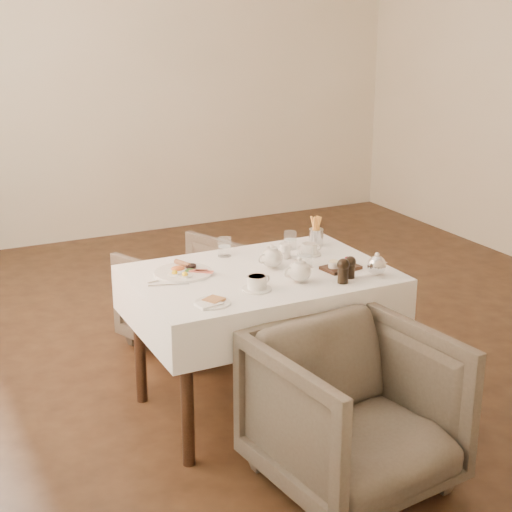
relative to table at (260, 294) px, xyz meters
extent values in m
plane|color=black|center=(0.80, 0.95, -0.64)|extent=(5.00, 5.00, 0.00)
plane|color=beige|center=(0.80, 3.45, 0.81)|extent=(4.50, 0.00, 4.50)
cube|color=black|center=(0.00, 0.00, 0.08)|extent=(1.20, 0.80, 0.04)
cube|color=white|center=(0.00, 0.00, 0.00)|extent=(1.28, 0.88, 0.23)
cylinder|color=black|center=(-0.54, 0.34, -0.29)|extent=(0.06, 0.06, 0.70)
cylinder|color=black|center=(0.54, 0.34, -0.29)|extent=(0.06, 0.06, 0.70)
cylinder|color=black|center=(-0.54, -0.34, -0.29)|extent=(0.06, 0.06, 0.70)
cylinder|color=black|center=(0.54, -0.34, -0.29)|extent=(0.06, 0.06, 0.70)
imported|color=#4C4238|center=(0.06, -0.80, -0.28)|extent=(0.85, 0.87, 0.71)
imported|color=#4C4238|center=(-0.03, 0.93, -0.33)|extent=(0.88, 0.89, 0.63)
cylinder|color=white|center=(-0.35, 0.15, 0.12)|extent=(0.29, 0.29, 0.01)
ellipsoid|color=#CA5D24|center=(-0.36, 0.20, 0.14)|extent=(0.07, 0.07, 0.02)
cylinder|color=brown|center=(-0.32, 0.24, 0.14)|extent=(0.06, 0.11, 0.03)
cylinder|color=black|center=(-0.30, 0.19, 0.14)|extent=(0.05, 0.05, 0.02)
cube|color=maroon|center=(-0.28, 0.10, 0.13)|extent=(0.10, 0.08, 0.01)
ellipsoid|color=#264C19|center=(-0.32, 0.15, 0.13)|extent=(0.06, 0.05, 0.02)
cylinder|color=white|center=(-0.38, -0.29, 0.12)|extent=(0.16, 0.16, 0.01)
cube|color=brown|center=(-0.37, -0.28, 0.13)|extent=(0.11, 0.11, 0.01)
cube|color=white|center=(-0.41, -0.30, 0.13)|extent=(0.12, 0.10, 0.01)
cylinder|color=white|center=(0.22, 0.15, 0.16)|extent=(0.07, 0.07, 0.07)
cylinder|color=white|center=(-0.13, -0.22, 0.12)|extent=(0.14, 0.14, 0.01)
cylinder|color=white|center=(-0.13, -0.22, 0.16)|extent=(0.10, 0.10, 0.06)
cylinder|color=olive|center=(-0.13, -0.22, 0.18)|extent=(0.08, 0.08, 0.00)
cylinder|color=white|center=(0.36, 0.14, 0.12)|extent=(0.13, 0.13, 0.01)
cylinder|color=white|center=(0.36, 0.14, 0.15)|extent=(0.10, 0.10, 0.05)
cylinder|color=olive|center=(0.36, 0.14, 0.18)|extent=(0.07, 0.07, 0.00)
cylinder|color=silver|center=(-0.05, 0.32, 0.17)|extent=(0.07, 0.07, 0.10)
cylinder|color=silver|center=(0.25, -0.01, 0.17)|extent=(0.08, 0.08, 0.10)
cylinder|color=silver|center=(0.32, 0.28, 0.17)|extent=(0.09, 0.09, 0.10)
cube|color=black|center=(0.39, -0.14, 0.12)|extent=(0.20, 0.15, 0.02)
cylinder|color=white|center=(0.35, -0.14, 0.15)|extent=(0.06, 0.06, 0.03)
cylinder|color=maroon|center=(0.44, -0.13, 0.15)|extent=(0.05, 0.05, 0.03)
cylinder|color=silver|center=(0.48, 0.27, 0.16)|extent=(0.08, 0.08, 0.09)
cube|color=silver|center=(-0.47, 0.11, 0.12)|extent=(0.19, 0.06, 0.00)
cube|color=silver|center=(-0.48, 0.03, 0.12)|extent=(0.19, 0.07, 0.00)
camera|label=1|loc=(-1.67, -3.31, 1.42)|focal=55.00mm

